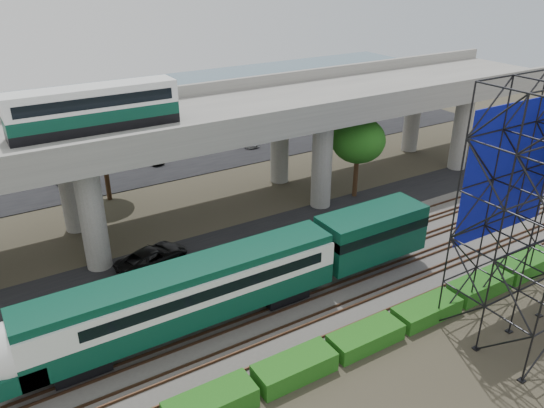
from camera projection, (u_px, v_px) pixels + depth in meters
ground at (309, 312)px, 34.07m from camera, size 140.00×140.00×0.00m
ballast_bed at (292, 295)px, 35.57m from camera, size 90.00×12.00×0.20m
service_road at (233, 243)px, 42.16m from camera, size 90.00×5.00×0.08m
parking_lot at (137, 156)px, 60.29m from camera, size 90.00×18.00×0.08m
harbor_water at (88, 112)px, 77.27m from camera, size 140.00×40.00×0.03m
rail_tracks at (292, 293)px, 35.50m from camera, size 90.00×9.52×0.16m
commuter_train at (220, 283)px, 31.92m from camera, size 29.30×3.06×4.30m
overpass at (192, 127)px, 42.64m from camera, size 80.00×12.00×12.40m
hedge_strip at (366, 337)px, 30.99m from camera, size 34.60×1.80×1.20m
trees at (146, 167)px, 41.97m from camera, size 40.94×16.94×7.69m
suv at (152, 257)px, 38.58m from camera, size 5.93×4.01×1.51m
parked_cars at (144, 150)px, 60.30m from camera, size 38.54×9.59×1.30m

